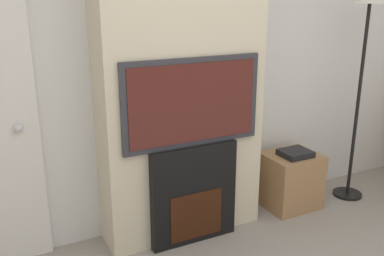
{
  "coord_description": "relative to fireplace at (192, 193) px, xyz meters",
  "views": [
    {
      "loc": [
        -1.3,
        -0.89,
        1.77
      ],
      "look_at": [
        0.0,
        1.66,
        0.88
      ],
      "focal_mm": 40.0,
      "sensor_mm": 36.0,
      "label": 1
    }
  ],
  "objects": [
    {
      "name": "media_stand",
      "position": [
        1.0,
        0.09,
        -0.13
      ],
      "size": [
        0.45,
        0.39,
        0.53
      ],
      "color": "#997047",
      "rests_on": "ground_plane"
    },
    {
      "name": "television",
      "position": [
        0.0,
        -0.0,
        0.69
      ],
      "size": [
        1.03,
        0.07,
        0.62
      ],
      "color": "#2D2D33",
      "rests_on": "fireplace"
    },
    {
      "name": "floor_lamp",
      "position": [
        1.61,
        0.0,
        1.0
      ],
      "size": [
        0.28,
        0.28,
        1.81
      ],
      "color": "black",
      "rests_on": "ground_plane"
    },
    {
      "name": "chimney_breast",
      "position": [
        0.0,
        0.17,
        0.98
      ],
      "size": [
        1.21,
        0.34,
        2.7
      ],
      "color": "beige",
      "rests_on": "ground_plane"
    },
    {
      "name": "wall_back",
      "position": [
        0.0,
        0.37,
        0.98
      ],
      "size": [
        6.0,
        0.06,
        2.7
      ],
      "color": "silver",
      "rests_on": "ground_plane"
    },
    {
      "name": "fireplace",
      "position": [
        0.0,
        0.0,
        0.0
      ],
      "size": [
        0.67,
        0.15,
        0.75
      ],
      "color": "black",
      "rests_on": "ground_plane"
    }
  ]
}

